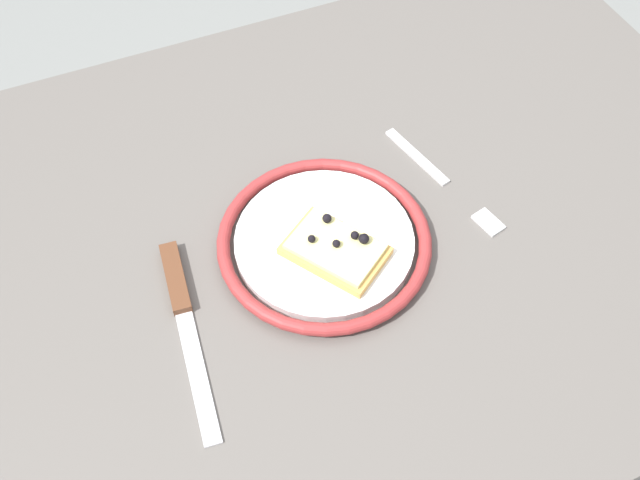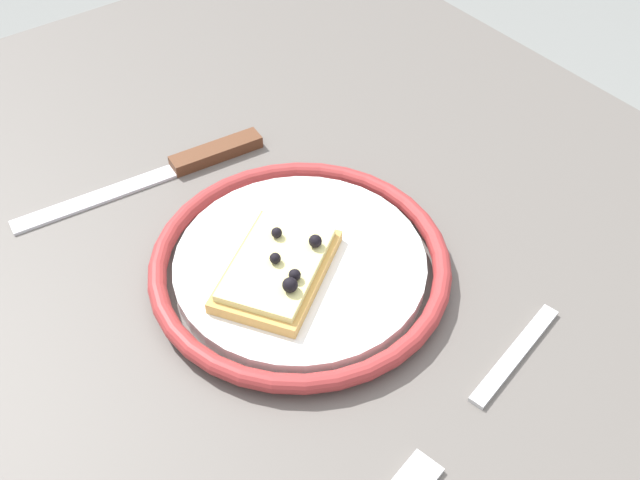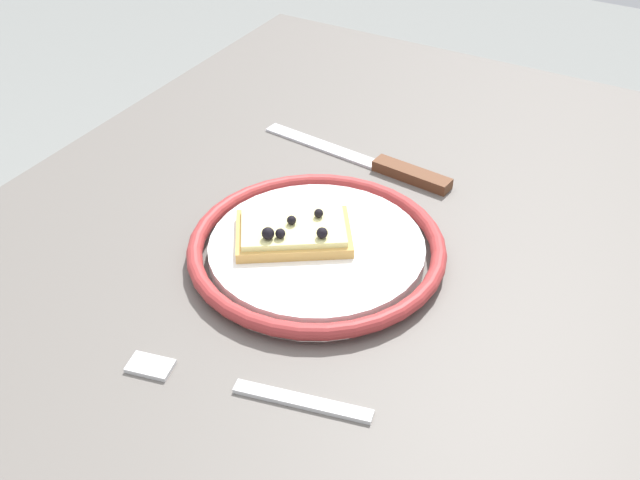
% 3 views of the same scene
% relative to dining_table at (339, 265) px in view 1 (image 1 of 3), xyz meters
% --- Properties ---
extents(ground_plane, '(6.00, 6.00, 0.00)m').
position_rel_dining_table_xyz_m(ground_plane, '(0.00, 0.00, -0.66)').
color(ground_plane, slate).
extents(dining_table, '(1.08, 0.77, 0.76)m').
position_rel_dining_table_xyz_m(dining_table, '(0.00, 0.00, 0.00)').
color(dining_table, '#5B5651').
rests_on(dining_table, ground_plane).
extents(plate, '(0.24, 0.24, 0.02)m').
position_rel_dining_table_xyz_m(plate, '(0.03, 0.03, 0.11)').
color(plate, white).
rests_on(plate, dining_table).
extents(pizza_slice_near, '(0.12, 0.13, 0.03)m').
position_rel_dining_table_xyz_m(pizza_slice_near, '(0.03, 0.05, 0.12)').
color(pizza_slice_near, tan).
rests_on(pizza_slice_near, plate).
extents(knife, '(0.04, 0.24, 0.01)m').
position_rel_dining_table_xyz_m(knife, '(0.21, 0.04, 0.10)').
color(knife, silver).
rests_on(knife, dining_table).
extents(fork, '(0.06, 0.20, 0.00)m').
position_rel_dining_table_xyz_m(fork, '(-0.14, -0.00, 0.10)').
color(fork, silver).
rests_on(fork, dining_table).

